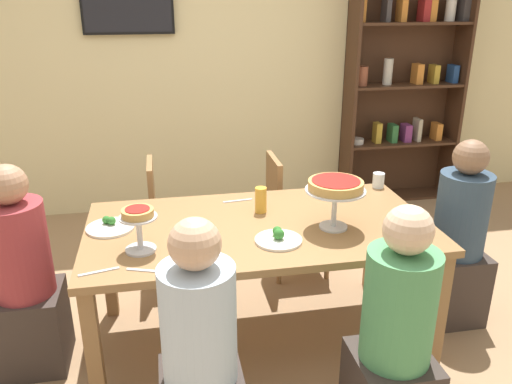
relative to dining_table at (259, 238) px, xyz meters
The scene contains 21 objects.
ground_plane 0.66m from the dining_table, ahead, with size 12.00×12.00×0.00m, color #9E7A56.
rear_partition 2.32m from the dining_table, 90.00° to the left, with size 8.00×0.12×2.80m, color beige.
dining_table is the anchor object (origin of this frame).
bookshelf 2.73m from the dining_table, 48.62° to the left, with size 1.10×0.30×2.21m.
television 2.50m from the dining_table, 108.07° to the left, with size 0.75×0.05×0.44m.
diner_head_west 1.25m from the dining_table, behind, with size 0.34×0.34×1.15m.
diner_near_left 0.89m from the dining_table, 116.98° to the right, with size 0.34×0.34×1.15m.
diner_near_right 0.94m from the dining_table, 62.48° to the right, with size 0.34×0.34×1.15m.
diner_head_east 1.22m from the dining_table, ahead, with size 0.34×0.34×1.15m.
chair_far_left 0.95m from the dining_table, 119.97° to the left, with size 0.40×0.40×0.87m.
chair_far_right 0.86m from the dining_table, 64.48° to the left, with size 0.40×0.40×0.87m.
deep_dish_pizza_stand 0.50m from the dining_table, 16.66° to the right, with size 0.32×0.32×0.27m.
personal_pizza_stand 0.69m from the dining_table, 163.31° to the right, with size 0.18×0.18×0.22m.
salad_plate_near_diner 0.24m from the dining_table, 75.73° to the right, with size 0.24×0.24×0.07m.
salad_plate_far_diner 0.80m from the dining_table, behind, with size 0.25×0.25×0.06m.
beer_glass_amber_tall 0.23m from the dining_table, 76.30° to the left, with size 0.07×0.07×0.15m, color gold.
water_glass_clear_near 0.97m from the dining_table, 25.89° to the left, with size 0.07×0.07×0.09m, color white.
cutlery_fork_near 0.78m from the dining_table, 27.26° to the right, with size 0.18×0.02×0.01m, color silver.
cutlery_knife_near 0.89m from the dining_table, 155.64° to the right, with size 0.18×0.02×0.01m, color silver.
cutlery_fork_far 0.72m from the dining_table, 146.67° to the right, with size 0.18×0.02×0.01m, color silver.
cutlery_knife_far 0.37m from the dining_table, 100.26° to the left, with size 0.18×0.02×0.01m, color silver.
Camera 1 is at (-0.49, -2.47, 1.90)m, focal length 35.98 mm.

